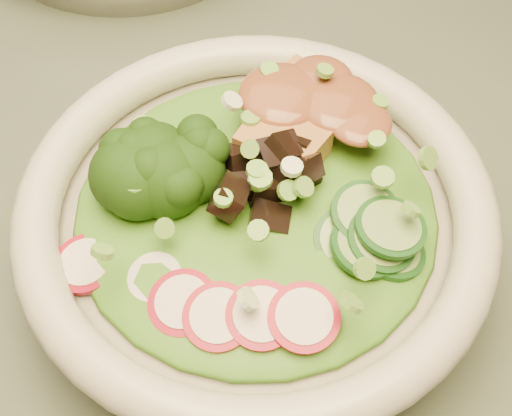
% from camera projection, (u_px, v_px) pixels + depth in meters
% --- Properties ---
extents(dining_table, '(1.20, 0.80, 0.75)m').
position_uv_depth(dining_table, '(149.00, 202.00, 0.64)').
color(dining_table, black).
rests_on(dining_table, ground).
extents(salad_bowl, '(0.28, 0.28, 0.08)m').
position_uv_depth(salad_bowl, '(256.00, 227.00, 0.44)').
color(salad_bowl, beige).
rests_on(salad_bowl, dining_table).
extents(lettuce_bed, '(0.21, 0.21, 0.03)m').
position_uv_depth(lettuce_bed, '(256.00, 207.00, 0.42)').
color(lettuce_bed, '#266615').
rests_on(lettuce_bed, salad_bowl).
extents(broccoli_florets, '(0.10, 0.10, 0.05)m').
position_uv_depth(broccoli_florets, '(153.00, 154.00, 0.42)').
color(broccoli_florets, black).
rests_on(broccoli_florets, salad_bowl).
extents(radish_slices, '(0.12, 0.08, 0.02)m').
position_uv_depth(radish_slices, '(205.00, 302.00, 0.38)').
color(radish_slices, maroon).
rests_on(radish_slices, salad_bowl).
extents(cucumber_slices, '(0.09, 0.09, 0.04)m').
position_uv_depth(cucumber_slices, '(368.00, 239.00, 0.39)').
color(cucumber_slices, '#90B464').
rests_on(cucumber_slices, salad_bowl).
extents(mushroom_heap, '(0.09, 0.09, 0.04)m').
position_uv_depth(mushroom_heap, '(265.00, 176.00, 0.41)').
color(mushroom_heap, black).
rests_on(mushroom_heap, salad_bowl).
extents(tofu_cubes, '(0.11, 0.09, 0.04)m').
position_uv_depth(tofu_cubes, '(304.00, 117.00, 0.44)').
color(tofu_cubes, '#A67D37').
rests_on(tofu_cubes, salad_bowl).
extents(peanut_sauce, '(0.07, 0.06, 0.02)m').
position_uv_depth(peanut_sauce, '(305.00, 102.00, 0.43)').
color(peanut_sauce, brown).
rests_on(peanut_sauce, tofu_cubes).
extents(scallion_garnish, '(0.20, 0.20, 0.03)m').
position_uv_depth(scallion_garnish, '(256.00, 181.00, 0.40)').
color(scallion_garnish, '#68A83B').
rests_on(scallion_garnish, salad_bowl).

